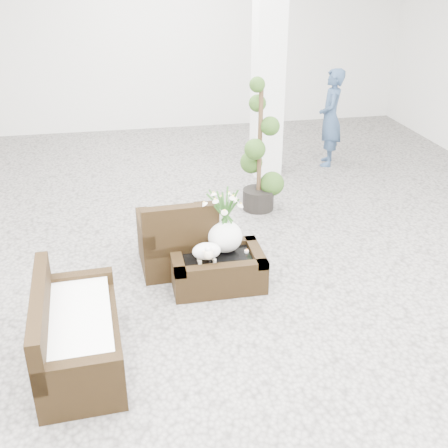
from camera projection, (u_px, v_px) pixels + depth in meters
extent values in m
plane|color=gray|center=(222.00, 274.00, 5.72)|extent=(11.00, 11.00, 0.00)
cube|color=white|center=(269.00, 53.00, 7.63)|extent=(0.40, 0.40, 3.50)
cube|color=black|center=(217.00, 270.00, 5.48)|extent=(0.90, 0.60, 0.31)
ellipsoid|color=white|center=(207.00, 253.00, 5.26)|extent=(0.28, 0.23, 0.21)
cylinder|color=white|center=(246.00, 251.00, 5.48)|extent=(0.04, 0.04, 0.03)
cube|color=black|center=(176.00, 230.00, 5.73)|extent=(0.79, 0.76, 0.80)
cube|color=black|center=(78.00, 325.00, 4.35)|extent=(0.69, 1.33, 0.69)
imported|color=navy|center=(330.00, 118.00, 8.41)|extent=(0.52, 0.63, 1.48)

